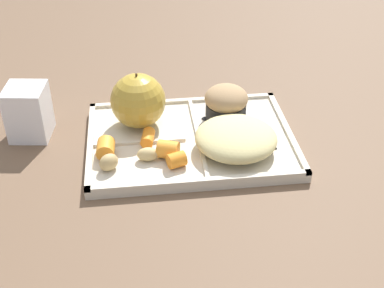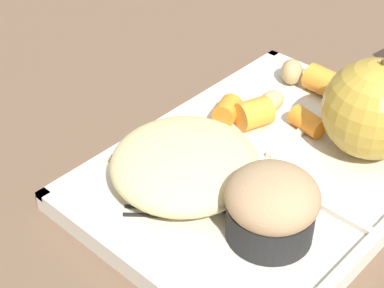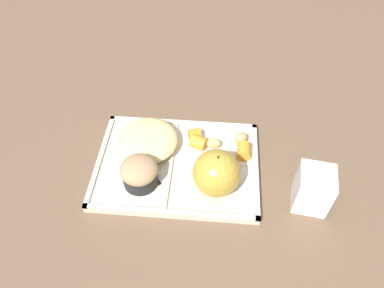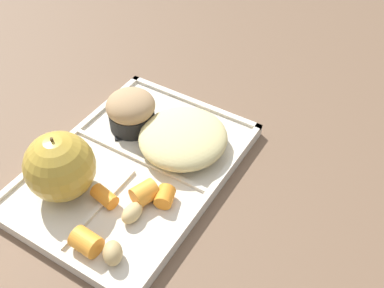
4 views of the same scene
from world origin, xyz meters
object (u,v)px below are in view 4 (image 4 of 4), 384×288
lunch_tray (134,169)px  bran_muffin (131,111)px  green_apple (60,167)px  plastic_fork (174,132)px

lunch_tray → bran_muffin: (0.06, 0.05, 0.04)m
lunch_tray → bran_muffin: size_ratio=4.54×
green_apple → bran_muffin: bearing=-0.0°
green_apple → bran_muffin: size_ratio=1.31×
plastic_fork → green_apple: bearing=159.5°
bran_muffin → green_apple: bearing=180.0°
green_apple → plastic_fork: 0.18m
lunch_tray → green_apple: (-0.08, 0.05, 0.05)m
bran_muffin → plastic_fork: bearing=-73.0°
lunch_tray → plastic_fork: size_ratio=2.75×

